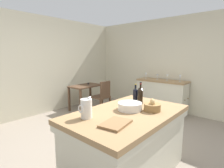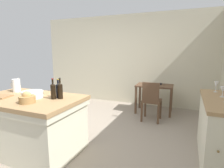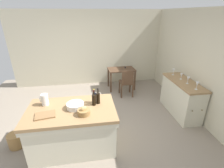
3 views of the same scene
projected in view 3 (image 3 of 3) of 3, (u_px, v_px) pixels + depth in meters
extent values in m
plane|color=gray|center=(95.00, 123.00, 4.00)|extent=(6.76, 6.76, 0.00)
cube|color=beige|center=(89.00, 49.00, 5.84)|extent=(5.32, 0.12, 2.60)
cube|color=beige|center=(204.00, 68.00, 3.85)|extent=(0.12, 5.20, 2.60)
cube|color=#99754C|center=(71.00, 110.00, 3.03)|extent=(1.62, 1.00, 0.06)
cube|color=beige|center=(72.00, 113.00, 3.05)|extent=(1.60, 0.98, 0.08)
cube|color=beige|center=(73.00, 129.00, 3.20)|extent=(1.54, 0.92, 0.80)
cube|color=#99754C|center=(184.00, 82.00, 4.11)|extent=(0.52, 1.34, 0.04)
cube|color=beige|center=(181.00, 98.00, 4.29)|extent=(0.49, 1.31, 0.86)
sphere|color=brown|center=(192.00, 111.00, 3.65)|extent=(0.03, 0.03, 0.03)
sphere|color=brown|center=(202.00, 110.00, 3.68)|extent=(0.03, 0.03, 0.03)
cube|color=#513826|center=(121.00, 69.00, 5.61)|extent=(0.92, 0.60, 0.04)
cube|color=#513826|center=(111.00, 83.00, 5.46)|extent=(0.05, 0.05, 0.69)
cube|color=#513826|center=(135.00, 81.00, 5.61)|extent=(0.05, 0.05, 0.69)
cube|color=#513826|center=(108.00, 77.00, 5.90)|extent=(0.05, 0.05, 0.69)
cube|color=#513826|center=(130.00, 76.00, 6.05)|extent=(0.05, 0.05, 0.69)
cylinder|color=black|center=(125.00, 67.00, 5.67)|extent=(0.04, 0.04, 0.05)
cube|color=#513826|center=(126.00, 82.00, 5.21)|extent=(0.40, 0.40, 0.04)
cube|color=#513826|center=(128.00, 77.00, 4.95)|extent=(0.36, 0.03, 0.42)
cube|color=#513826|center=(130.00, 86.00, 5.49)|extent=(0.04, 0.04, 0.44)
cube|color=#513826|center=(119.00, 87.00, 5.44)|extent=(0.04, 0.04, 0.44)
cube|color=#513826|center=(133.00, 91.00, 5.17)|extent=(0.04, 0.04, 0.44)
cube|color=#513826|center=(122.00, 92.00, 5.12)|extent=(0.04, 0.04, 0.44)
cylinder|color=silver|center=(45.00, 100.00, 3.10)|extent=(0.13, 0.13, 0.22)
cone|color=silver|center=(47.00, 94.00, 3.06)|extent=(0.07, 0.04, 0.06)
torus|color=silver|center=(41.00, 99.00, 3.08)|extent=(0.02, 0.10, 0.10)
cylinder|color=silver|center=(75.00, 106.00, 3.02)|extent=(0.32, 0.32, 0.10)
cylinder|color=olive|center=(84.00, 112.00, 2.82)|extent=(0.21, 0.21, 0.10)
ellipsoid|color=tan|center=(84.00, 109.00, 2.80)|extent=(0.13, 0.12, 0.10)
cube|color=olive|center=(45.00, 115.00, 2.81)|extent=(0.37, 0.29, 0.02)
cylinder|color=black|center=(98.00, 98.00, 3.16)|extent=(0.07, 0.07, 0.21)
cone|color=black|center=(98.00, 93.00, 3.11)|extent=(0.07, 0.07, 0.02)
cylinder|color=black|center=(98.00, 91.00, 3.09)|extent=(0.03, 0.03, 0.07)
cylinder|color=black|center=(98.00, 89.00, 3.08)|extent=(0.03, 0.03, 0.01)
cylinder|color=black|center=(94.00, 98.00, 3.19)|extent=(0.07, 0.07, 0.19)
cone|color=black|center=(94.00, 93.00, 3.15)|extent=(0.07, 0.07, 0.02)
cylinder|color=black|center=(94.00, 91.00, 3.13)|extent=(0.03, 0.03, 0.07)
cylinder|color=#B29933|center=(94.00, 89.00, 3.12)|extent=(0.03, 0.03, 0.01)
cylinder|color=black|center=(94.00, 100.00, 3.10)|extent=(0.07, 0.07, 0.21)
cone|color=black|center=(94.00, 95.00, 3.05)|extent=(0.07, 0.07, 0.02)
cylinder|color=black|center=(93.00, 92.00, 3.03)|extent=(0.03, 0.03, 0.07)
cylinder|color=maroon|center=(93.00, 91.00, 3.02)|extent=(0.03, 0.03, 0.01)
cylinder|color=white|center=(196.00, 89.00, 3.67)|extent=(0.06, 0.06, 0.00)
cylinder|color=white|center=(196.00, 88.00, 3.65)|extent=(0.01, 0.01, 0.07)
cone|color=white|center=(197.00, 84.00, 3.62)|extent=(0.07, 0.07, 0.10)
cylinder|color=white|center=(187.00, 83.00, 3.98)|extent=(0.06, 0.06, 0.00)
cylinder|color=white|center=(188.00, 82.00, 3.96)|extent=(0.01, 0.01, 0.07)
cone|color=white|center=(188.00, 79.00, 3.93)|extent=(0.07, 0.07, 0.10)
cylinder|color=white|center=(181.00, 79.00, 4.23)|extent=(0.06, 0.06, 0.00)
cylinder|color=white|center=(181.00, 78.00, 4.22)|extent=(0.01, 0.01, 0.06)
cone|color=white|center=(181.00, 75.00, 4.19)|extent=(0.07, 0.07, 0.09)
cylinder|color=white|center=(173.00, 75.00, 4.53)|extent=(0.06, 0.06, 0.00)
cylinder|color=white|center=(173.00, 73.00, 4.52)|extent=(0.01, 0.01, 0.07)
cone|color=white|center=(174.00, 71.00, 4.48)|extent=(0.07, 0.07, 0.10)
cylinder|color=olive|center=(16.00, 140.00, 3.28)|extent=(0.31, 0.31, 0.29)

